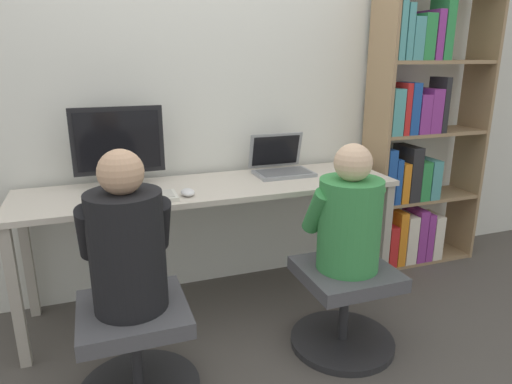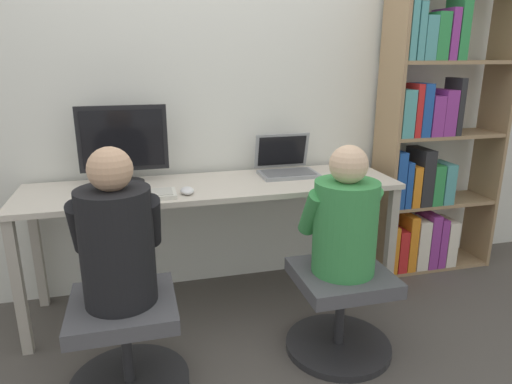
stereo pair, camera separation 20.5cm
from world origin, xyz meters
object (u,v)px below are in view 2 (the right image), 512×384
at_px(laptop, 286,166).
at_px(desktop_monitor, 123,145).
at_px(person_at_laptop, 345,219).
at_px(person_at_monitor, 116,237).
at_px(keyboard, 131,196).
at_px(office_chair_right, 340,307).
at_px(bookshelf, 429,149).
at_px(office_chair_left, 126,341).

bearing_deg(laptop, desktop_monitor, 178.79).
bearing_deg(person_at_laptop, person_at_monitor, -179.03).
distance_m(keyboard, office_chair_right, 1.21).
relative_size(keyboard, person_at_monitor, 0.67).
bearing_deg(keyboard, office_chair_right, -25.22).
bearing_deg(office_chair_right, keyboard, 154.78).
bearing_deg(keyboard, person_at_monitor, -97.62).
xyz_separation_m(laptop, person_at_laptop, (0.05, -0.74, -0.10)).
xyz_separation_m(keyboard, person_at_laptop, (0.98, -0.46, -0.06)).
bearing_deg(bookshelf, person_at_laptop, -142.39).
relative_size(desktop_monitor, office_chair_right, 0.90).
xyz_separation_m(person_at_laptop, bookshelf, (0.95, 0.73, 0.16)).
height_order(laptop, office_chair_left, laptop).
height_order(person_at_monitor, bookshelf, bookshelf).
bearing_deg(office_chair_right, bookshelf, 37.78).
bearing_deg(laptop, person_at_monitor, -142.89).
xyz_separation_m(desktop_monitor, person_at_monitor, (-0.04, -0.77, -0.25)).
xyz_separation_m(laptop, bookshelf, (1.00, -0.01, 0.06)).
bearing_deg(keyboard, person_at_laptop, -25.00).
relative_size(keyboard, bookshelf, 0.24).
bearing_deg(bookshelf, office_chair_right, -142.22).
height_order(office_chair_left, bookshelf, bookshelf).
bearing_deg(desktop_monitor, office_chair_right, -36.99).
bearing_deg(laptop, office_chair_left, -142.70).
bearing_deg(person_at_laptop, bookshelf, 37.61).
bearing_deg(person_at_monitor, person_at_laptop, 0.97).
bearing_deg(person_at_laptop, office_chair_left, -178.75).
bearing_deg(office_chair_left, laptop, 37.30).
height_order(keyboard, office_chair_left, keyboard).
xyz_separation_m(desktop_monitor, office_chair_right, (1.01, -0.76, -0.74)).
xyz_separation_m(person_at_monitor, person_at_laptop, (1.05, 0.02, -0.02)).
height_order(desktop_monitor, laptop, desktop_monitor).
distance_m(keyboard, person_at_monitor, 0.48).
relative_size(desktop_monitor, person_at_laptop, 0.78).
height_order(desktop_monitor, office_chair_right, desktop_monitor).
height_order(desktop_monitor, person_at_laptop, desktop_monitor).
bearing_deg(office_chair_left, bookshelf, 20.67).
xyz_separation_m(desktop_monitor, person_at_laptop, (1.01, -0.76, -0.27)).
height_order(desktop_monitor, person_at_monitor, desktop_monitor).
height_order(office_chair_right, person_at_monitor, person_at_monitor).
bearing_deg(person_at_monitor, desktop_monitor, 87.18).
height_order(office_chair_left, office_chair_right, same).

